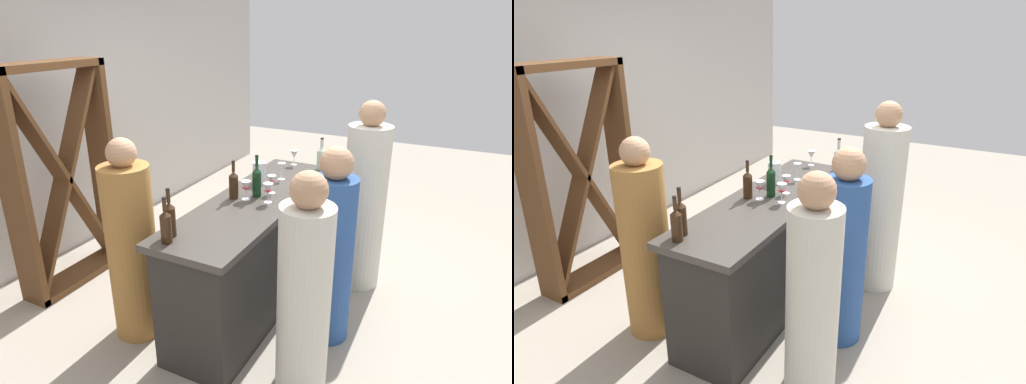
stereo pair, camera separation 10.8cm
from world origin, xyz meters
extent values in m
plane|color=#9E9384|center=(0.00, 0.00, 0.00)|extent=(12.00, 12.00, 0.00)
cube|color=#BCB7B2|center=(0.00, 2.20, 1.40)|extent=(8.00, 0.10, 2.80)
cube|color=#2A2723|center=(0.00, 0.00, 0.45)|extent=(1.95, 0.53, 0.90)
cube|color=#3D3833|center=(0.00, 0.00, 0.93)|extent=(2.03, 0.61, 0.05)
cube|color=brown|center=(-0.84, 1.65, 0.97)|extent=(0.06, 0.28, 1.93)
cube|color=brown|center=(0.07, 1.65, 0.97)|extent=(0.06, 0.28, 1.93)
cube|color=brown|center=(-0.38, 1.65, 1.90)|extent=(0.97, 0.28, 0.06)
cube|color=brown|center=(-0.38, 1.65, 0.03)|extent=(0.97, 0.28, 0.06)
cube|color=brown|center=(-0.38, 1.65, 0.97)|extent=(0.88, 0.20, 1.83)
cube|color=brown|center=(-0.38, 1.65, 0.97)|extent=(0.88, 0.20, 1.83)
cylinder|color=#331E0F|center=(-0.90, 0.15, 1.04)|extent=(0.07, 0.07, 0.18)
cone|color=#331E0F|center=(-0.90, 0.15, 1.14)|extent=(0.07, 0.07, 0.03)
cylinder|color=#331E0F|center=(-0.90, 0.15, 1.20)|extent=(0.02, 0.02, 0.07)
cylinder|color=black|center=(-0.90, 0.15, 1.24)|extent=(0.03, 0.03, 0.01)
cylinder|color=#331E0F|center=(-0.82, 0.19, 1.05)|extent=(0.07, 0.07, 0.19)
cone|color=#331E0F|center=(-0.82, 0.19, 1.16)|extent=(0.07, 0.07, 0.04)
cylinder|color=#331E0F|center=(-0.82, 0.19, 1.22)|extent=(0.03, 0.03, 0.08)
cylinder|color=black|center=(-0.82, 0.19, 1.26)|extent=(0.03, 0.03, 0.01)
cylinder|color=#331E0F|center=(-0.08, 0.15, 1.04)|extent=(0.07, 0.07, 0.18)
cone|color=#331E0F|center=(-0.08, 0.15, 1.15)|extent=(0.07, 0.07, 0.03)
cylinder|color=#331E0F|center=(-0.08, 0.15, 1.20)|extent=(0.03, 0.03, 0.07)
cylinder|color=black|center=(-0.08, 0.15, 1.24)|extent=(0.03, 0.03, 0.01)
cylinder|color=black|center=(0.04, 0.01, 1.05)|extent=(0.07, 0.07, 0.20)
cone|color=black|center=(0.04, 0.01, 1.17)|extent=(0.07, 0.07, 0.04)
cylinder|color=black|center=(0.04, 0.01, 1.23)|extent=(0.02, 0.02, 0.08)
cylinder|color=black|center=(0.04, 0.01, 1.27)|extent=(0.03, 0.03, 0.01)
cylinder|color=#B7C6B2|center=(0.91, -0.20, 1.04)|extent=(0.08, 0.08, 0.17)
cone|color=#B7C6B2|center=(0.91, -0.20, 1.14)|extent=(0.08, 0.08, 0.03)
cylinder|color=#B7C6B2|center=(0.91, -0.20, 1.20)|extent=(0.03, 0.03, 0.07)
cylinder|color=black|center=(0.91, -0.20, 1.24)|extent=(0.03, 0.03, 0.01)
cylinder|color=white|center=(-0.04, -0.12, 0.95)|extent=(0.06, 0.06, 0.00)
cylinder|color=white|center=(-0.04, -0.12, 0.99)|extent=(0.01, 0.01, 0.07)
cone|color=white|center=(-0.04, -0.12, 1.07)|extent=(0.08, 0.08, 0.08)
cone|color=maroon|center=(-0.04, -0.12, 1.04)|extent=(0.06, 0.06, 0.02)
cylinder|color=white|center=(0.15, -0.06, 0.95)|extent=(0.06, 0.06, 0.00)
cylinder|color=white|center=(0.15, -0.06, 0.99)|extent=(0.01, 0.01, 0.07)
cone|color=white|center=(0.15, -0.06, 1.06)|extent=(0.07, 0.07, 0.07)
cone|color=maroon|center=(0.15, -0.06, 1.04)|extent=(0.06, 0.06, 0.02)
cylinder|color=white|center=(0.48, 0.00, 0.95)|extent=(0.06, 0.06, 0.00)
cylinder|color=white|center=(0.48, 0.00, 0.99)|extent=(0.01, 0.01, 0.08)
cone|color=white|center=(0.48, 0.00, 1.07)|extent=(0.07, 0.07, 0.07)
cylinder|color=white|center=(-0.06, 0.06, 0.95)|extent=(0.06, 0.06, 0.00)
cylinder|color=white|center=(-0.06, 0.06, 0.99)|extent=(0.01, 0.01, 0.07)
cone|color=white|center=(-0.06, 0.06, 1.06)|extent=(0.08, 0.08, 0.07)
cone|color=maroon|center=(-0.06, 0.06, 1.04)|extent=(0.07, 0.07, 0.02)
cylinder|color=white|center=(0.92, 0.06, 0.95)|extent=(0.06, 0.06, 0.00)
cylinder|color=white|center=(0.92, 0.06, 0.99)|extent=(0.01, 0.01, 0.07)
cone|color=white|center=(0.92, 0.06, 1.06)|extent=(0.08, 0.08, 0.07)
cylinder|color=silver|center=(0.32, 0.14, 1.04)|extent=(0.11, 0.11, 0.18)
cylinder|color=beige|center=(-0.72, -0.68, 0.64)|extent=(0.33, 0.33, 1.28)
sphere|color=tan|center=(-0.72, -0.68, 1.37)|extent=(0.22, 0.22, 0.22)
cylinder|color=beige|center=(0.72, -0.67, 0.72)|extent=(0.42, 0.42, 1.44)
sphere|color=tan|center=(0.72, -0.67, 1.54)|extent=(0.21, 0.21, 0.21)
cylinder|color=#284C8C|center=(-0.11, -0.65, 0.62)|extent=(0.42, 0.42, 1.25)
sphere|color=tan|center=(-0.11, -0.65, 1.35)|extent=(0.23, 0.23, 0.23)
cylinder|color=#9E6B33|center=(-0.71, 0.64, 0.66)|extent=(0.38, 0.38, 1.32)
sphere|color=tan|center=(-0.71, 0.64, 1.41)|extent=(0.20, 0.20, 0.20)
camera|label=1|loc=(-2.82, -1.43, 2.21)|focal=31.15mm
camera|label=2|loc=(-2.77, -1.53, 2.21)|focal=31.15mm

